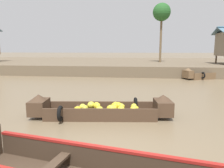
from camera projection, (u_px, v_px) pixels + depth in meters
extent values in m
plane|color=#726047|center=(127.00, 87.00, 13.66)|extent=(300.00, 300.00, 0.00)
cube|color=brown|center=(134.00, 64.00, 27.86)|extent=(160.00, 20.00, 0.94)
cube|color=#473323|center=(101.00, 115.00, 7.59)|extent=(3.91, 1.51, 0.12)
cube|color=#473323|center=(102.00, 106.00, 8.04)|extent=(3.80, 0.53, 0.32)
cube|color=#473323|center=(100.00, 113.00, 7.07)|extent=(3.80, 0.53, 0.32)
cube|color=#473323|center=(163.00, 107.00, 7.51)|extent=(0.66, 0.97, 0.50)
cone|color=#473323|center=(163.00, 98.00, 7.46)|extent=(0.62, 0.62, 0.20)
cube|color=#473323|center=(39.00, 107.00, 7.56)|extent=(0.66, 0.97, 0.50)
cone|color=#473323|center=(39.00, 97.00, 7.51)|extent=(0.62, 0.62, 0.20)
cube|color=#473323|center=(78.00, 109.00, 7.56)|extent=(0.31, 0.98, 0.05)
torus|color=black|center=(135.00, 104.00, 8.14)|extent=(0.18, 0.53, 0.52)
torus|color=black|center=(60.00, 113.00, 6.96)|extent=(0.18, 0.53, 0.52)
ellipsoid|color=yellow|center=(121.00, 110.00, 7.25)|extent=(0.35, 0.36, 0.24)
ellipsoid|color=yellow|center=(115.00, 106.00, 7.48)|extent=(0.30, 0.24, 0.27)
ellipsoid|color=gold|center=(100.00, 109.00, 7.25)|extent=(0.29, 0.29, 0.19)
ellipsoid|color=yellow|center=(111.00, 109.00, 7.28)|extent=(0.36, 0.30, 0.28)
ellipsoid|color=gold|center=(121.00, 106.00, 7.59)|extent=(0.28, 0.20, 0.22)
ellipsoid|color=yellow|center=(91.00, 105.00, 7.54)|extent=(0.33, 0.32, 0.24)
ellipsoid|color=yellow|center=(118.00, 106.00, 7.62)|extent=(0.35, 0.29, 0.25)
ellipsoid|color=yellow|center=(118.00, 106.00, 7.83)|extent=(0.35, 0.33, 0.20)
ellipsoid|color=yellow|center=(83.00, 107.00, 7.60)|extent=(0.24, 0.28, 0.21)
ellipsoid|color=gold|center=(85.00, 108.00, 7.31)|extent=(0.22, 0.26, 0.23)
ellipsoid|color=yellow|center=(77.00, 109.00, 7.42)|extent=(0.35, 0.35, 0.19)
ellipsoid|color=yellow|center=(97.00, 106.00, 7.41)|extent=(0.38, 0.39, 0.25)
ellipsoid|color=gold|center=(134.00, 107.00, 7.54)|extent=(0.28, 0.32, 0.26)
ellipsoid|color=yellow|center=(135.00, 108.00, 7.47)|extent=(0.38, 0.34, 0.19)
ellipsoid|color=yellow|center=(113.00, 108.00, 7.31)|extent=(0.28, 0.26, 0.21)
ellipsoid|color=yellow|center=(116.00, 105.00, 7.82)|extent=(0.32, 0.34, 0.23)
cube|color=#3D2D21|center=(125.00, 164.00, 3.86)|extent=(5.40, 1.12, 0.43)
cube|color=maroon|center=(125.00, 151.00, 3.82)|extent=(5.41, 1.13, 0.05)
cube|color=#3D2D21|center=(50.00, 168.00, 3.69)|extent=(0.40, 1.12, 0.05)
cube|color=brown|center=(212.00, 78.00, 17.78)|extent=(4.25, 2.64, 0.12)
cube|color=brown|center=(216.00, 75.00, 17.28)|extent=(3.86, 1.75, 0.42)
cube|color=brown|center=(208.00, 74.00, 18.19)|extent=(3.86, 1.75, 0.42)
cube|color=brown|center=(188.00, 74.00, 17.08)|extent=(0.80, 1.01, 0.61)
cone|color=brown|center=(188.00, 69.00, 17.01)|extent=(0.74, 0.74, 0.20)
cube|color=brown|center=(221.00, 74.00, 17.98)|extent=(0.56, 0.94, 0.05)
torus|color=black|center=(203.00, 75.00, 16.77)|extent=(0.32, 0.52, 0.52)
torus|color=black|center=(221.00, 73.00, 18.69)|extent=(0.32, 0.52, 0.52)
cylinder|color=#4C3826|center=(216.00, 59.00, 22.29)|extent=(0.16, 0.16, 0.82)
cylinder|color=brown|center=(161.00, 39.00, 24.01)|extent=(0.24, 0.24, 5.10)
sphere|color=#235623|center=(162.00, 12.00, 23.54)|extent=(1.95, 1.95, 1.95)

